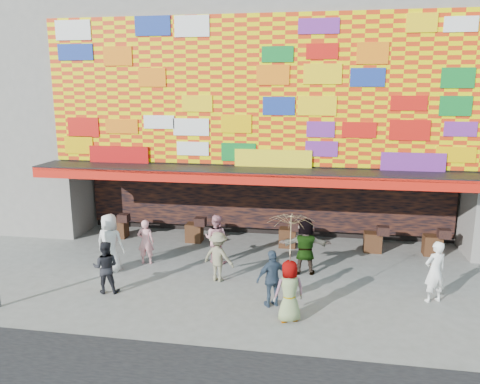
{
  "coord_description": "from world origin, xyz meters",
  "views": [
    {
      "loc": [
        2.06,
        -11.67,
        5.69
      ],
      "look_at": [
        -0.3,
        2.0,
        2.57
      ],
      "focal_mm": 35.0,
      "sensor_mm": 36.0,
      "label": 1
    }
  ],
  "objects": [
    {
      "name": "shop_building",
      "position": [
        0.0,
        8.18,
        5.23
      ],
      "size": [
        15.2,
        9.4,
        10.0
      ],
      "color": "gray",
      "rests_on": "ground"
    },
    {
      "name": "ground",
      "position": [
        0.0,
        0.0,
        0.0
      ],
      "size": [
        90.0,
        90.0,
        0.0
      ],
      "primitive_type": "plane",
      "color": "slate",
      "rests_on": "ground"
    },
    {
      "name": "ped_i",
      "position": [
        -1.22,
        2.68,
        0.81
      ],
      "size": [
        0.88,
        0.74,
        1.62
      ],
      "primitive_type": "imported",
      "rotation": [
        0.0,
        0.0,
        2.97
      ],
      "color": "#D18793",
      "rests_on": "ground"
    },
    {
      "name": "ped_h",
      "position": [
        5.22,
        0.81,
        0.85
      ],
      "size": [
        0.74,
        0.63,
        1.71
      ],
      "primitive_type": "imported",
      "rotation": [
        0.0,
        0.0,
        3.58
      ],
      "color": "white",
      "rests_on": "ground"
    },
    {
      "name": "ped_d",
      "position": [
        -0.82,
        1.19,
        0.76
      ],
      "size": [
        1.1,
        0.84,
        1.51
      ],
      "primitive_type": "imported",
      "rotation": [
        0.0,
        0.0,
        2.83
      ],
      "color": "gray",
      "rests_on": "ground"
    },
    {
      "name": "ped_e",
      "position": [
        0.95,
        -0.2,
        0.78
      ],
      "size": [
        0.98,
        0.8,
        1.56
      ],
      "primitive_type": "imported",
      "rotation": [
        0.0,
        0.0,
        3.69
      ],
      "color": "#34455B",
      "rests_on": "ground"
    },
    {
      "name": "ped_a",
      "position": [
        -4.33,
        1.36,
        0.93
      ],
      "size": [
        0.94,
        0.65,
        1.86
      ],
      "primitive_type": "imported",
      "rotation": [
        0.0,
        0.0,
        3.07
      ],
      "color": "silver",
      "rests_on": "ground"
    },
    {
      "name": "ped_g",
      "position": [
        1.44,
        -0.94,
        0.79
      ],
      "size": [
        0.9,
        0.76,
        1.57
      ],
      "primitive_type": "imported",
      "rotation": [
        0.0,
        0.0,
        3.55
      ],
      "color": "gray",
      "rests_on": "ground"
    },
    {
      "name": "ped_b",
      "position": [
        -3.47,
        2.16,
        0.75
      ],
      "size": [
        0.58,
        0.42,
        1.49
      ],
      "primitive_type": "imported",
      "rotation": [
        0.0,
        0.0,
        3.25
      ],
      "color": "pink",
      "rests_on": "ground"
    },
    {
      "name": "ped_f",
      "position": [
        1.71,
        2.19,
        0.89
      ],
      "size": [
        1.7,
        0.73,
        1.77
      ],
      "primitive_type": "imported",
      "rotation": [
        0.0,
        0.0,
        3.27
      ],
      "color": "gray",
      "rests_on": "ground"
    },
    {
      "name": "ped_c",
      "position": [
        -3.77,
        -0.15,
        0.75
      ],
      "size": [
        0.83,
        0.7,
        1.5
      ],
      "primitive_type": "imported",
      "rotation": [
        0.0,
        0.0,
        3.34
      ],
      "color": "black",
      "rests_on": "ground"
    },
    {
      "name": "parasol",
      "position": [
        1.44,
        -0.94,
        2.23
      ],
      "size": [
        1.22,
        1.24,
        2.01
      ],
      "color": "#D8BB88",
      "rests_on": "ground"
    }
  ]
}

